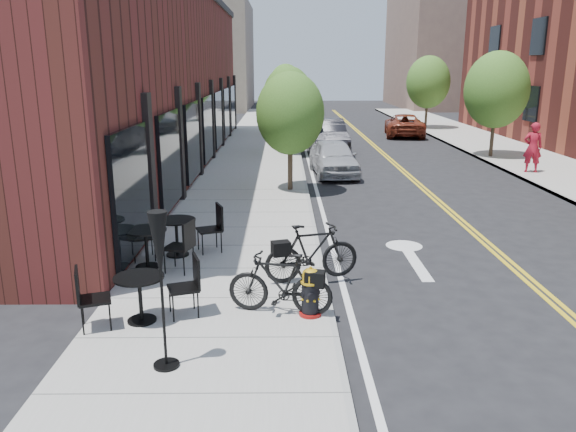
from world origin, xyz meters
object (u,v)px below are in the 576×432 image
object	(u,v)px
bistro_set_c	(146,243)
parked_car_far	(404,125)
parked_car_a	(334,157)
parked_car_c	(308,119)
patio_umbrella	(160,258)
bicycle_right	(312,252)
parked_car_b	(327,136)
bistro_set_a	(140,292)
bistro_set_b	(177,232)
pedestrian	(533,147)
fire_hydrant	(310,292)
bicycle_left	(280,283)

from	to	relation	value
bistro_set_c	parked_car_far	world-z (taller)	parked_car_far
parked_car_a	parked_car_c	world-z (taller)	parked_car_c
parked_car_far	patio_umbrella	bearing A→B (deg)	79.67
bicycle_right	parked_car_b	world-z (taller)	parked_car_b
parked_car_c	patio_umbrella	bearing A→B (deg)	-93.63
bistro_set_a	bistro_set_b	size ratio (longest dim) A/B	0.96
bistro_set_a	patio_umbrella	world-z (taller)	patio_umbrella
bicycle_right	bistro_set_a	distance (m)	3.33
patio_umbrella	pedestrian	distance (m)	18.20
fire_hydrant	bistro_set_c	size ratio (longest dim) A/B	0.42
parked_car_a	pedestrian	world-z (taller)	pedestrian
bicycle_left	parked_car_a	bearing A→B (deg)	-176.85
parked_car_b	parked_car_c	bearing A→B (deg)	89.71
patio_umbrella	bicycle_right	bearing A→B (deg)	55.95
bistro_set_a	bicycle_left	bearing A→B (deg)	-11.47
bistro_set_a	parked_car_c	world-z (taller)	parked_car_c
bicycle_right	parked_car_b	bearing A→B (deg)	-21.49
bicycle_left	pedestrian	size ratio (longest dim) A/B	0.92
bistro_set_c	pedestrian	bearing A→B (deg)	57.75
bistro_set_a	parked_car_b	distance (m)	19.66
bistro_set_a	parked_car_a	xyz separation A→B (m)	(4.23, 13.10, 0.05)
bistro_set_b	parked_car_b	bearing A→B (deg)	53.37
bicycle_right	pedestrian	bearing A→B (deg)	-55.06
fire_hydrant	parked_car_c	size ratio (longest dim) A/B	0.17
patio_umbrella	pedestrian	xyz separation A→B (m)	(11.15, 14.36, -0.61)
fire_hydrant	parked_car_c	world-z (taller)	parked_car_c
parked_car_c	parked_car_b	bearing A→B (deg)	-84.44
bicycle_left	parked_car_c	xyz separation A→B (m)	(1.70, 28.36, 0.09)
bistro_set_c	parked_car_b	bearing A→B (deg)	90.97
bistro_set_a	parked_car_far	distance (m)	27.17
parked_car_a	parked_car_b	bearing A→B (deg)	84.12
parked_car_c	pedestrian	distance (m)	17.57
bicycle_left	bistro_set_b	bearing A→B (deg)	-130.94
bistro_set_a	bistro_set_b	distance (m)	3.25
bicycle_right	bistro_set_c	bearing A→B (deg)	61.57
bicycle_right	patio_umbrella	xyz separation A→B (m)	(-2.15, -3.18, 1.01)
fire_hydrant	bicycle_right	xyz separation A→B (m)	(0.10, 1.57, 0.16)
bicycle_right	parked_car_c	xyz separation A→B (m)	(1.10, 26.87, 0.06)
bistro_set_b	parked_car_far	world-z (taller)	parked_car_far
patio_umbrella	parked_car_a	bearing A→B (deg)	76.22
bicycle_left	patio_umbrella	xyz separation A→B (m)	(-1.55, -1.69, 1.04)
bicycle_left	bistro_set_b	size ratio (longest dim) A/B	0.89
bicycle_right	parked_car_far	bearing A→B (deg)	-32.12
patio_umbrella	parked_car_c	xyz separation A→B (m)	(3.25, 30.05, -0.95)
bicycle_right	bistro_set_b	xyz separation A→B (m)	(-2.83, 1.48, -0.03)
bistro_set_c	bistro_set_b	bearing A→B (deg)	75.69
bicycle_right	bistro_set_a	size ratio (longest dim) A/B	0.98
fire_hydrant	bistro_set_a	distance (m)	2.73
bistro_set_c	parked_car_c	distance (m)	26.53
bistro_set_a	parked_car_b	xyz separation A→B (m)	(4.42, 19.16, 0.17)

